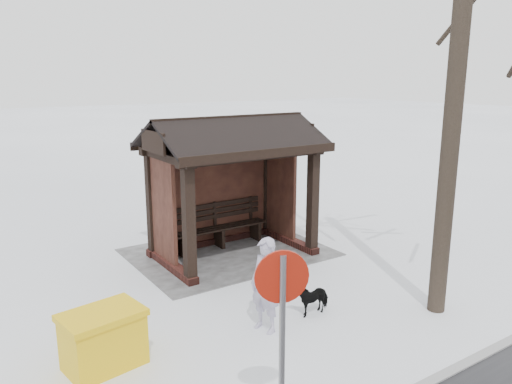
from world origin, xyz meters
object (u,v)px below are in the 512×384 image
(pedestrian, at_px, (266,285))
(road_sign, at_px, (282,307))
(dog, at_px, (311,297))
(grit_bin, at_px, (103,339))
(bus_shelter, at_px, (229,158))

(pedestrian, height_order, road_sign, road_sign)
(dog, distance_m, grit_bin, 3.40)
(dog, bearing_deg, bus_shelter, 171.41)
(pedestrian, bearing_deg, bus_shelter, 142.60)
(pedestrian, height_order, grit_bin, pedestrian)
(dog, distance_m, road_sign, 3.41)
(grit_bin, xyz_separation_m, road_sign, (-1.13, 2.51, 1.19))
(bus_shelter, xyz_separation_m, pedestrian, (1.32, 3.32, -1.41))
(bus_shelter, distance_m, road_sign, 6.06)
(dog, bearing_deg, pedestrian, -88.38)
(bus_shelter, distance_m, grit_bin, 5.05)
(grit_bin, bearing_deg, road_sign, 105.21)
(bus_shelter, xyz_separation_m, road_sign, (2.60, 5.44, -0.56))
(pedestrian, bearing_deg, dog, 78.34)
(bus_shelter, relative_size, pedestrian, 2.39)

